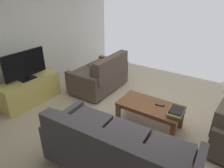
% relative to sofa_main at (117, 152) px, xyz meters
% --- Properties ---
extents(ground_plane, '(5.34, 5.72, 0.01)m').
position_rel_sofa_main_xyz_m(ground_plane, '(0.26, -0.93, -0.37)').
color(ground_plane, beige).
extents(wall_right, '(0.12, 5.72, 2.81)m').
position_rel_sofa_main_xyz_m(wall_right, '(2.93, -0.93, 1.04)').
color(wall_right, white).
rests_on(wall_right, ground).
extents(sofa_main, '(2.05, 0.97, 0.87)m').
position_rel_sofa_main_xyz_m(sofa_main, '(0.00, 0.00, 0.00)').
color(sofa_main, black).
rests_on(sofa_main, ground).
extents(loveseat_near, '(0.87, 1.35, 0.88)m').
position_rel_sofa_main_xyz_m(loveseat_near, '(1.60, -1.84, 0.00)').
color(loveseat_near, black).
rests_on(loveseat_near, ground).
extents(coffee_table, '(1.09, 0.57, 0.43)m').
position_rel_sofa_main_xyz_m(coffee_table, '(0.07, -1.19, -0.00)').
color(coffee_table, brown).
rests_on(coffee_table, ground).
extents(tv_stand, '(0.50, 1.25, 0.54)m').
position_rel_sofa_main_xyz_m(tv_stand, '(2.51, -0.55, -0.10)').
color(tv_stand, '#D8C666').
rests_on(tv_stand, ground).
extents(flat_tv, '(0.21, 0.91, 0.59)m').
position_rel_sofa_main_xyz_m(flat_tv, '(2.51, -0.55, 0.48)').
color(flat_tv, black).
rests_on(flat_tv, tv_stand).
extents(book_stack, '(0.25, 0.30, 0.11)m').
position_rel_sofa_main_xyz_m(book_stack, '(-0.40, -1.12, 0.12)').
color(book_stack, '#996699').
rests_on(book_stack, coffee_table).
extents(tv_remote, '(0.17, 0.07, 0.02)m').
position_rel_sofa_main_xyz_m(tv_remote, '(-0.08, -1.26, 0.08)').
color(tv_remote, black).
rests_on(tv_remote, coffee_table).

